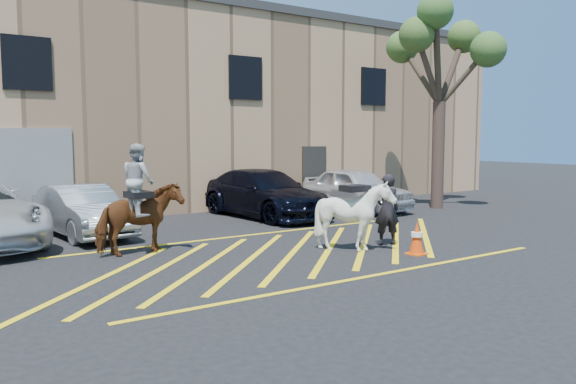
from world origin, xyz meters
TOP-DOWN VIEW (x-y plane):
  - ground at (0.00, 0.00)m, footprint 90.00×90.00m
  - car_silver_sedan at (-3.25, 4.52)m, footprint 1.79×4.11m
  - car_blue_suv at (2.50, 4.93)m, footprint 2.51×5.34m
  - car_white_suv at (5.98, 4.52)m, footprint 1.94×4.45m
  - handler at (2.38, -0.76)m, footprint 0.72×0.61m
  - warehouse at (-0.01, 11.99)m, footprint 32.42×10.20m
  - hatching_zone at (-0.00, -0.30)m, footprint 12.60×5.12m
  - mounted_bay at (-2.81, 1.47)m, footprint 1.91×1.04m
  - saddled_white at (1.29, -0.86)m, footprint 1.36×1.51m
  - traffic_cone at (2.17, -1.91)m, footprint 0.42×0.42m
  - tree at (8.79, 3.33)m, footprint 3.99×4.37m

SIDE VIEW (x-z plane):
  - ground at x=0.00m, z-range 0.00..0.00m
  - hatching_zone at x=0.00m, z-range 0.00..0.01m
  - traffic_cone at x=2.17m, z-range 0.00..0.73m
  - car_silver_sedan at x=-3.25m, z-range 0.00..1.31m
  - car_white_suv at x=5.98m, z-range 0.00..1.49m
  - car_blue_suv at x=2.50m, z-range 0.00..1.51m
  - saddled_white at x=1.29m, z-range 0.01..1.59m
  - handler at x=2.38m, z-range 0.00..1.68m
  - mounted_bay at x=-2.81m, z-range -0.23..2.18m
  - warehouse at x=-0.01m, z-range 0.00..7.30m
  - tree at x=8.79m, z-range 2.04..9.35m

